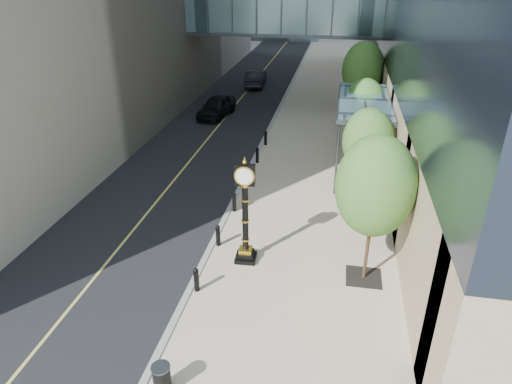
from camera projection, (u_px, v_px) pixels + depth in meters
ground at (262, 318)px, 16.19m from camera, size 320.00×320.00×0.00m
road at (261, 73)px, 52.48m from camera, size 8.00×180.00×0.02m
sidewalk at (332, 76)px, 51.17m from camera, size 8.00×180.00×0.06m
curb at (296, 74)px, 51.82m from camera, size 0.25×180.00×0.07m
skywalk at (285, 12)px, 37.83m from camera, size 17.00×4.20×5.80m
entrance_canopy at (364, 102)px, 26.05m from camera, size 3.00×8.00×4.38m
bollard_row at (241, 189)px, 24.31m from camera, size 0.20×16.20×0.90m
street_trees at (365, 103)px, 27.14m from camera, size 3.07×28.57×6.31m
street_clock at (245, 219)px, 18.42m from camera, size 0.90×0.90×4.56m
trash_bin at (162, 379)px, 13.18m from camera, size 0.68×0.68×0.90m
pedestrian at (371, 184)px, 23.68m from camera, size 0.70×0.47×1.89m
car_near at (217, 107)px, 37.18m from camera, size 2.58×5.05×1.65m
car_far at (256, 78)px, 46.54m from camera, size 1.97×5.01×1.62m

